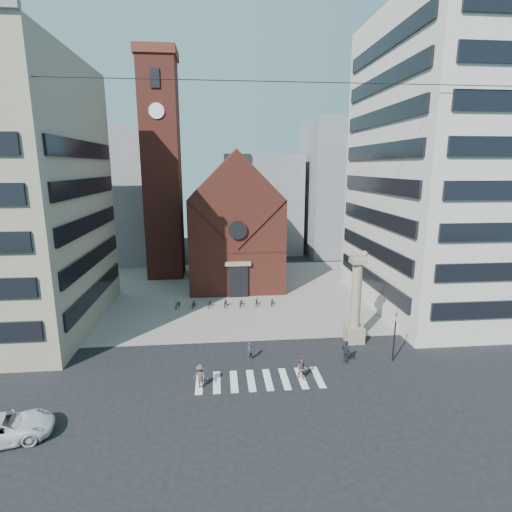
{
  "coord_description": "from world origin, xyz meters",
  "views": [
    {
      "loc": [
        -2.38,
        -30.45,
        15.95
      ],
      "look_at": [
        1.35,
        8.0,
        7.23
      ],
      "focal_mm": 28.0,
      "sensor_mm": 36.0,
      "label": 1
    }
  ],
  "objects_px": {
    "lion_column": "(356,306)",
    "pedestrian_1": "(302,369)",
    "traffic_light": "(395,335)",
    "pedestrian_0": "(250,351)",
    "white_car": "(2,429)",
    "scooter_0": "(178,304)",
    "pedestrian_2": "(346,352)"
  },
  "relations": [
    {
      "from": "white_car",
      "to": "pedestrian_0",
      "type": "relative_size",
      "value": 3.65
    },
    {
      "from": "pedestrian_0",
      "to": "pedestrian_2",
      "type": "height_order",
      "value": "pedestrian_2"
    },
    {
      "from": "white_car",
      "to": "pedestrian_0",
      "type": "distance_m",
      "value": 17.73
    },
    {
      "from": "traffic_light",
      "to": "pedestrian_1",
      "type": "height_order",
      "value": "traffic_light"
    },
    {
      "from": "white_car",
      "to": "pedestrian_0",
      "type": "height_order",
      "value": "white_car"
    },
    {
      "from": "pedestrian_1",
      "to": "traffic_light",
      "type": "bearing_deg",
      "value": 27.19
    },
    {
      "from": "lion_column",
      "to": "traffic_light",
      "type": "xyz_separation_m",
      "value": [
        1.99,
        -4.0,
        -1.17
      ]
    },
    {
      "from": "traffic_light",
      "to": "scooter_0",
      "type": "bearing_deg",
      "value": 142.78
    },
    {
      "from": "lion_column",
      "to": "pedestrian_2",
      "type": "relative_size",
      "value": 4.49
    },
    {
      "from": "white_car",
      "to": "scooter_0",
      "type": "height_order",
      "value": "white_car"
    },
    {
      "from": "white_car",
      "to": "scooter_0",
      "type": "distance_m",
      "value": 23.4
    },
    {
      "from": "traffic_light",
      "to": "scooter_0",
      "type": "distance_m",
      "value": 24.1
    },
    {
      "from": "white_car",
      "to": "pedestrian_2",
      "type": "height_order",
      "value": "pedestrian_2"
    },
    {
      "from": "pedestrian_0",
      "to": "scooter_0",
      "type": "bearing_deg",
      "value": 85.09
    },
    {
      "from": "lion_column",
      "to": "white_car",
      "type": "height_order",
      "value": "lion_column"
    },
    {
      "from": "pedestrian_1",
      "to": "pedestrian_2",
      "type": "distance_m",
      "value": 4.77
    },
    {
      "from": "pedestrian_0",
      "to": "pedestrian_2",
      "type": "distance_m",
      "value": 7.97
    },
    {
      "from": "lion_column",
      "to": "traffic_light",
      "type": "relative_size",
      "value": 2.02
    },
    {
      "from": "scooter_0",
      "to": "pedestrian_1",
      "type": "bearing_deg",
      "value": -44.69
    },
    {
      "from": "traffic_light",
      "to": "pedestrian_1",
      "type": "relative_size",
      "value": 2.55
    },
    {
      "from": "pedestrian_0",
      "to": "pedestrian_2",
      "type": "bearing_deg",
      "value": -42.81
    },
    {
      "from": "lion_column",
      "to": "pedestrian_1",
      "type": "height_order",
      "value": "lion_column"
    },
    {
      "from": "pedestrian_2",
      "to": "traffic_light",
      "type": "bearing_deg",
      "value": -105.78
    },
    {
      "from": "lion_column",
      "to": "pedestrian_2",
      "type": "bearing_deg",
      "value": -117.47
    },
    {
      "from": "pedestrian_0",
      "to": "pedestrian_1",
      "type": "relative_size",
      "value": 0.91
    },
    {
      "from": "white_car",
      "to": "scooter_0",
      "type": "xyz_separation_m",
      "value": [
        8.21,
        21.91,
        -0.31
      ]
    },
    {
      "from": "traffic_light",
      "to": "pedestrian_0",
      "type": "relative_size",
      "value": 2.79
    },
    {
      "from": "pedestrian_2",
      "to": "white_car",
      "type": "bearing_deg",
      "value": 92.82
    },
    {
      "from": "lion_column",
      "to": "pedestrian_1",
      "type": "distance_m",
      "value": 9.18
    },
    {
      "from": "white_car",
      "to": "pedestrian_2",
      "type": "bearing_deg",
      "value": -86.66
    },
    {
      "from": "lion_column",
      "to": "pedestrian_0",
      "type": "xyz_separation_m",
      "value": [
        -9.91,
        -2.67,
        -2.69
      ]
    },
    {
      "from": "traffic_light",
      "to": "white_car",
      "type": "relative_size",
      "value": 0.76
    }
  ]
}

